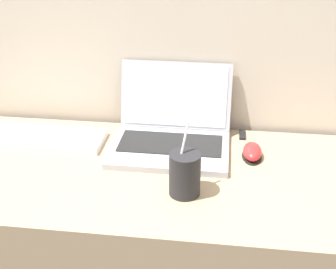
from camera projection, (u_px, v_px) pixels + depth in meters
laptop at (172, 131)px, 1.47m from camera, size 0.36×0.32×0.23m
drink_cup at (185, 173)px, 1.22m from camera, size 0.08×0.08×0.20m
computer_mouse at (252, 152)px, 1.41m from camera, size 0.06×0.11×0.04m
external_keyboard at (43, 138)px, 1.50m from camera, size 0.39×0.15×0.02m
usb_stick at (242, 135)px, 1.54m from camera, size 0.02×0.06×0.01m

